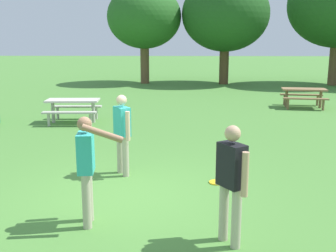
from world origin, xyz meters
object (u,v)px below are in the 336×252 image
frisbee (217,182)px  tree_tall_left (144,17)px  picnic_table_far (304,94)px  person_bystander (87,163)px  picnic_table_near (73,106)px  person_catcher (231,177)px  tree_broad_center (225,14)px  person_thrower (122,129)px

frisbee → tree_tall_left: tree_tall_left is taller
frisbee → picnic_table_far: (4.26, 8.92, 0.55)m
tree_tall_left → person_bystander: bearing=-87.5°
person_bystander → picnic_table_near: 7.81m
person_catcher → tree_broad_center: bearing=84.3°
picnic_table_near → tree_tall_left: 12.76m
picnic_table_far → tree_tall_left: bearing=128.6°
person_catcher → picnic_table_far: bearing=69.2°
person_thrower → person_bystander: 2.30m
frisbee → tree_tall_left: (-2.91, 17.88, 3.99)m
picnic_table_near → tree_broad_center: tree_broad_center is taller
picnic_table_near → picnic_table_far: (8.50, 3.25, 0.00)m
person_bystander → picnic_table_far: bearing=59.5°
person_catcher → picnic_table_near: bearing=117.7°
person_thrower → tree_tall_left: bearing=93.4°
picnic_table_near → person_bystander: bearing=-73.8°
tree_tall_left → tree_broad_center: size_ratio=0.93×
person_bystander → picnic_table_far: (6.32, 10.75, -0.40)m
person_bystander → tree_broad_center: bearing=78.3°
person_thrower → person_bystander: (-0.19, -2.29, 0.02)m
person_catcher → tree_tall_left: bearing=98.1°
person_thrower → picnic_table_far: person_thrower is taller
person_bystander → tree_tall_left: 19.96m
person_catcher → person_bystander: same height
person_catcher → person_bystander: bearing=165.3°
picnic_table_far → tree_broad_center: size_ratio=0.29×
frisbee → tree_tall_left: 18.55m
person_thrower → person_catcher: size_ratio=1.00×
person_catcher → tree_tall_left: 20.67m
person_bystander → frisbee: person_bystander is taller
person_bystander → frisbee: 2.92m
person_thrower → person_catcher: same height
picnic_table_near → picnic_table_far: size_ratio=0.94×
person_catcher → tree_broad_center: (1.99, 19.96, 3.20)m
person_catcher → picnic_table_far: size_ratio=0.88×
person_thrower → frisbee: (1.87, -0.46, -0.93)m
tree_tall_left → picnic_table_far: bearing=-51.4°
person_thrower → person_bystander: size_ratio=1.00×
picnic_table_near → tree_broad_center: 13.92m
person_thrower → tree_tall_left: 17.72m
person_bystander → tree_broad_center: 20.09m
person_thrower → frisbee: person_thrower is taller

